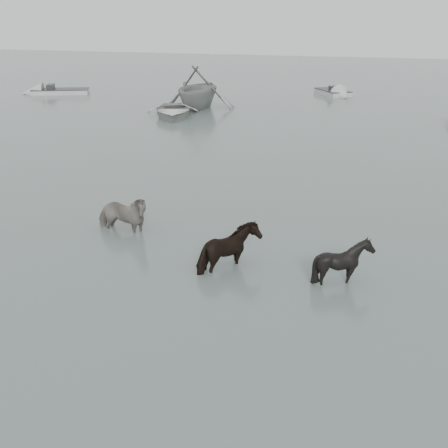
{
  "coord_description": "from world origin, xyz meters",
  "views": [
    {
      "loc": [
        3.66,
        -11.16,
        6.33
      ],
      "look_at": [
        -0.07,
        2.09,
        1.0
      ],
      "focal_mm": 45.0,
      "sensor_mm": 36.0,
      "label": 1
    }
  ],
  "objects_px": {
    "rowboat_lead": "(172,109)",
    "pony_dark": "(230,242)",
    "pony_pinto": "(121,207)",
    "pony_black": "(344,257)"
  },
  "relations": [
    {
      "from": "pony_pinto",
      "to": "pony_dark",
      "type": "relative_size",
      "value": 1.24
    },
    {
      "from": "pony_dark",
      "to": "pony_black",
      "type": "height_order",
      "value": "pony_dark"
    },
    {
      "from": "rowboat_lead",
      "to": "pony_dark",
      "type": "bearing_deg",
      "value": -84.66
    },
    {
      "from": "pony_black",
      "to": "rowboat_lead",
      "type": "xyz_separation_m",
      "value": [
        -11.93,
        19.9,
        -0.2
      ]
    },
    {
      "from": "pony_dark",
      "to": "pony_black",
      "type": "distance_m",
      "value": 2.86
    },
    {
      "from": "pony_dark",
      "to": "rowboat_lead",
      "type": "distance_m",
      "value": 21.87
    },
    {
      "from": "pony_pinto",
      "to": "rowboat_lead",
      "type": "height_order",
      "value": "pony_pinto"
    },
    {
      "from": "rowboat_lead",
      "to": "pony_black",
      "type": "bearing_deg",
      "value": -78.23
    },
    {
      "from": "pony_black",
      "to": "rowboat_lead",
      "type": "bearing_deg",
      "value": 47.74
    },
    {
      "from": "pony_dark",
      "to": "rowboat_lead",
      "type": "height_order",
      "value": "pony_dark"
    }
  ]
}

